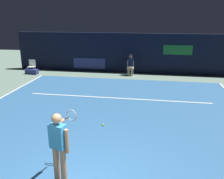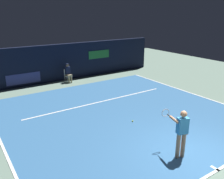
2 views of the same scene
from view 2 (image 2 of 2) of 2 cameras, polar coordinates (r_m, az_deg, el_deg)
ground_plane at (r=11.85m, az=1.90°, el=-5.74°), size 31.66×31.66×0.00m
court_surface at (r=11.85m, az=1.90°, el=-5.71°), size 10.89×10.73×0.01m
line_baseline at (r=8.67m, az=23.83°, el=-17.09°), size 10.89×0.10×0.01m
line_sideline_left at (r=15.43m, az=18.42°, el=-0.88°), size 0.10×10.73×0.01m
line_sideline_right at (r=10.05m, az=-24.60°, el=-12.10°), size 0.10×10.73×0.01m
line_service at (r=13.30m, az=-2.82°, el=-2.95°), size 8.49×0.10×0.01m
line_centre_mark at (r=8.71m, az=23.26°, el=-16.83°), size 0.10×0.30×0.01m
back_wall at (r=17.64m, az=-12.09°, el=6.31°), size 15.50×0.33×2.60m
tennis_player at (r=8.45m, az=16.16°, el=-9.44°), size 0.50×1.04×1.73m
line_judge_on_chair at (r=17.10m, az=-10.37°, el=3.94°), size 0.47×0.55×1.32m
tennis_ball at (r=11.02m, az=4.90°, el=-7.47°), size 0.07×0.07×0.07m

